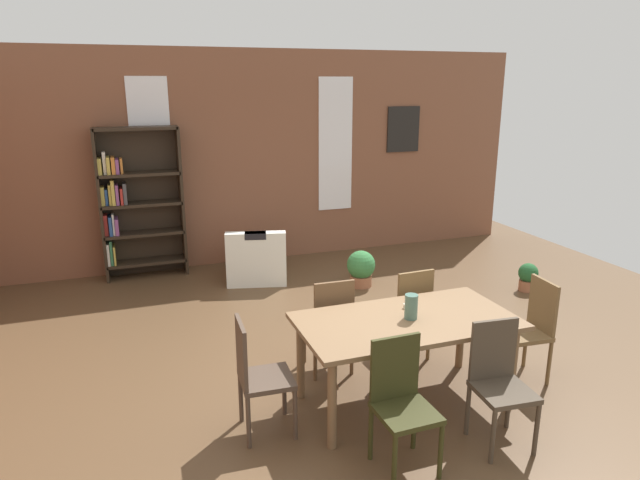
% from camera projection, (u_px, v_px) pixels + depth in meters
% --- Properties ---
extents(ground_plane, '(10.20, 10.20, 0.00)m').
position_uv_depth(ground_plane, '(346.00, 376.00, 5.29)').
color(ground_plane, brown).
extents(back_wall_brick, '(8.85, 0.12, 3.14)m').
position_uv_depth(back_wall_brick, '(248.00, 158.00, 8.37)').
color(back_wall_brick, brown).
rests_on(back_wall_brick, ground).
extents(window_pane_0, '(0.55, 0.02, 2.04)m').
position_uv_depth(window_pane_0, '(152.00, 152.00, 7.82)').
color(window_pane_0, white).
extents(window_pane_1, '(0.55, 0.02, 2.04)m').
position_uv_depth(window_pane_1, '(335.00, 145.00, 8.72)').
color(window_pane_1, white).
extents(dining_table, '(1.82, 0.96, 0.77)m').
position_uv_depth(dining_table, '(406.00, 329.00, 4.68)').
color(dining_table, brown).
rests_on(dining_table, ground).
extents(vase_on_table, '(0.11, 0.11, 0.21)m').
position_uv_depth(vase_on_table, '(411.00, 307.00, 4.64)').
color(vase_on_table, '#4C7266').
rests_on(vase_on_table, dining_table).
extents(tealight_candle_0, '(0.04, 0.04, 0.04)m').
position_uv_depth(tealight_candle_0, '(406.00, 306.00, 4.88)').
color(tealight_candle_0, silver).
rests_on(tealight_candle_0, dining_table).
extents(dining_chair_head_right, '(0.43, 0.43, 0.95)m').
position_uv_depth(dining_chair_head_right, '(530.00, 326.00, 5.14)').
color(dining_chair_head_right, brown).
rests_on(dining_chair_head_right, ground).
extents(dining_chair_near_left, '(0.41, 0.41, 0.95)m').
position_uv_depth(dining_chair_near_left, '(401.00, 400.00, 3.96)').
color(dining_chair_near_left, '#303014').
rests_on(dining_chair_near_left, ground).
extents(dining_chair_head_left, '(0.42, 0.42, 0.95)m').
position_uv_depth(dining_chair_head_left, '(257.00, 373.00, 4.32)').
color(dining_chair_head_left, '#4B3B2F').
rests_on(dining_chair_head_left, ground).
extents(dining_chair_near_right, '(0.43, 0.43, 0.95)m').
position_uv_depth(dining_chair_near_right, '(499.00, 379.00, 4.23)').
color(dining_chair_near_right, '#45392C').
rests_on(dining_chair_near_right, ground).
extents(dining_chair_far_left, '(0.41, 0.41, 0.95)m').
position_uv_depth(dining_chair_far_left, '(330.00, 322.00, 5.23)').
color(dining_chair_far_left, brown).
rests_on(dining_chair_far_left, ground).
extents(dining_chair_far_right, '(0.42, 0.42, 0.95)m').
position_uv_depth(dining_chair_far_right, '(408.00, 310.00, 5.50)').
color(dining_chair_far_right, brown).
rests_on(dining_chair_far_right, ground).
extents(bookshelf_tall, '(1.11, 0.32, 2.09)m').
position_uv_depth(bookshelf_tall, '(135.00, 202.00, 7.74)').
color(bookshelf_tall, '#2D2319').
rests_on(bookshelf_tall, ground).
extents(armchair_white, '(0.97, 0.97, 0.75)m').
position_uv_depth(armchair_white, '(257.00, 260.00, 7.81)').
color(armchair_white, white).
rests_on(armchair_white, ground).
extents(potted_plant_by_shelf, '(0.26, 0.26, 0.38)m').
position_uv_depth(potted_plant_by_shelf, '(528.00, 276.00, 7.40)').
color(potted_plant_by_shelf, '#9E6042').
rests_on(potted_plant_by_shelf, ground).
extents(potted_plant_corner, '(0.38, 0.38, 0.49)m').
position_uv_depth(potted_plant_corner, '(361.00, 268.00, 7.56)').
color(potted_plant_corner, '#9E6042').
rests_on(potted_plant_corner, ground).
extents(framed_picture, '(0.56, 0.03, 0.72)m').
position_uv_depth(framed_picture, '(403.00, 129.00, 9.04)').
color(framed_picture, black).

